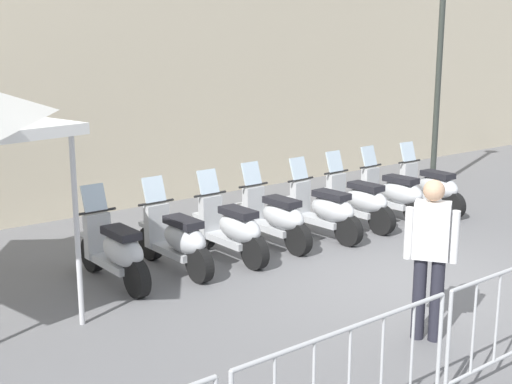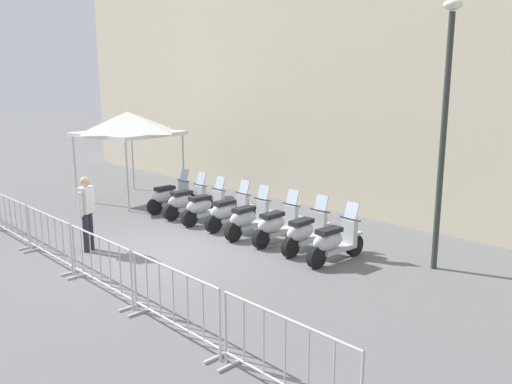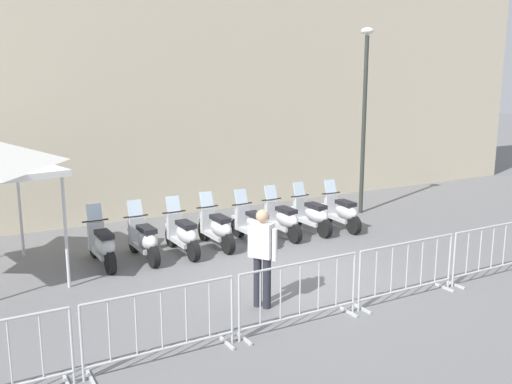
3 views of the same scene
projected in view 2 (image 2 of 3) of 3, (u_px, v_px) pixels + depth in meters
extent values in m
plane|color=slate|center=(165.00, 252.00, 11.71)|extent=(120.00, 120.00, 0.00)
cube|color=beige|center=(356.00, 27.00, 15.41)|extent=(27.90, 8.04, 10.90)
cylinder|color=black|center=(189.00, 200.00, 15.90)|extent=(0.23, 0.50, 0.48)
cylinder|color=black|center=(155.00, 207.00, 15.04)|extent=(0.23, 0.50, 0.48)
cube|color=#B7BABC|center=(172.00, 202.00, 15.46)|extent=(0.44, 0.91, 0.10)
ellipsoid|color=#B7BABC|center=(164.00, 196.00, 15.22)|extent=(0.52, 0.89, 0.40)
cube|color=black|center=(165.00, 188.00, 15.20)|extent=(0.39, 0.64, 0.10)
cube|color=#B7BABC|center=(184.00, 191.00, 15.71)|extent=(0.36, 0.20, 0.60)
cylinder|color=black|center=(183.00, 181.00, 15.64)|extent=(0.56, 0.14, 0.04)
cube|color=silver|center=(184.00, 175.00, 15.64)|extent=(0.34, 0.20, 0.35)
cube|color=#B7BABC|center=(188.00, 192.00, 15.84)|extent=(0.26, 0.35, 0.06)
cylinder|color=black|center=(205.00, 205.00, 15.25)|extent=(0.23, 0.50, 0.48)
cylinder|color=black|center=(171.00, 212.00, 14.39)|extent=(0.23, 0.50, 0.48)
cube|color=#B7BABC|center=(189.00, 207.00, 14.81)|extent=(0.44, 0.90, 0.10)
ellipsoid|color=#B7BABC|center=(181.00, 201.00, 14.57)|extent=(0.51, 0.89, 0.40)
cube|color=black|center=(181.00, 193.00, 14.54)|extent=(0.39, 0.64, 0.10)
cube|color=#B7BABC|center=(200.00, 196.00, 15.05)|extent=(0.36, 0.20, 0.60)
cylinder|color=black|center=(200.00, 185.00, 14.99)|extent=(0.56, 0.14, 0.04)
cube|color=silver|center=(201.00, 179.00, 14.99)|extent=(0.34, 0.20, 0.35)
cube|color=#B7BABC|center=(205.00, 196.00, 15.19)|extent=(0.26, 0.35, 0.06)
cylinder|color=black|center=(224.00, 210.00, 14.60)|extent=(0.23, 0.50, 0.48)
cylinder|color=black|center=(189.00, 218.00, 13.74)|extent=(0.23, 0.50, 0.48)
cube|color=#B7BABC|center=(207.00, 213.00, 14.16)|extent=(0.44, 0.91, 0.10)
ellipsoid|color=#B7BABC|center=(199.00, 206.00, 13.92)|extent=(0.51, 0.89, 0.40)
cube|color=black|center=(200.00, 198.00, 13.89)|extent=(0.39, 0.64, 0.10)
cube|color=#B7BABC|center=(219.00, 201.00, 14.40)|extent=(0.36, 0.20, 0.60)
cylinder|color=black|center=(219.00, 189.00, 14.34)|extent=(0.56, 0.14, 0.04)
cube|color=silver|center=(220.00, 183.00, 14.34)|extent=(0.34, 0.20, 0.35)
cube|color=#B7BABC|center=(224.00, 201.00, 14.54)|extent=(0.26, 0.35, 0.06)
cylinder|color=black|center=(248.00, 215.00, 14.04)|extent=(0.23, 0.50, 0.48)
cylinder|color=black|center=(214.00, 224.00, 13.18)|extent=(0.23, 0.50, 0.48)
cube|color=#B7BABC|center=(231.00, 218.00, 13.60)|extent=(0.44, 0.91, 0.10)
ellipsoid|color=#B7BABC|center=(223.00, 211.00, 13.36)|extent=(0.51, 0.89, 0.40)
cube|color=black|center=(224.00, 203.00, 13.34)|extent=(0.39, 0.64, 0.10)
cube|color=#B7BABC|center=(243.00, 205.00, 13.85)|extent=(0.36, 0.20, 0.60)
cylinder|color=black|center=(243.00, 194.00, 13.78)|extent=(0.56, 0.14, 0.04)
cube|color=silver|center=(244.00, 187.00, 13.78)|extent=(0.34, 0.20, 0.35)
cube|color=#B7BABC|center=(248.00, 206.00, 13.98)|extent=(0.26, 0.35, 0.06)
cylinder|color=black|center=(267.00, 222.00, 13.34)|extent=(0.21, 0.50, 0.48)
cylinder|color=black|center=(233.00, 232.00, 12.45)|extent=(0.21, 0.50, 0.48)
cube|color=#B7BABC|center=(251.00, 225.00, 12.89)|extent=(0.40, 0.90, 0.10)
ellipsoid|color=#B7BABC|center=(243.00, 218.00, 12.64)|extent=(0.48, 0.88, 0.40)
cube|color=black|center=(244.00, 209.00, 12.61)|extent=(0.36, 0.63, 0.10)
cube|color=#B7BABC|center=(262.00, 212.00, 13.14)|extent=(0.36, 0.19, 0.60)
cylinder|color=black|center=(262.00, 199.00, 13.08)|extent=(0.56, 0.12, 0.04)
cube|color=silver|center=(264.00, 192.00, 13.08)|extent=(0.34, 0.18, 0.35)
cube|color=#B7BABC|center=(267.00, 212.00, 13.29)|extent=(0.24, 0.35, 0.06)
cylinder|color=black|center=(296.00, 228.00, 12.76)|extent=(0.23, 0.50, 0.48)
cylinder|color=black|center=(261.00, 239.00, 11.90)|extent=(0.23, 0.50, 0.48)
cube|color=#B7BABC|center=(279.00, 232.00, 12.33)|extent=(0.44, 0.90, 0.10)
ellipsoid|color=#B7BABC|center=(271.00, 224.00, 12.08)|extent=(0.51, 0.89, 0.40)
cube|color=black|center=(272.00, 215.00, 12.06)|extent=(0.39, 0.64, 0.10)
cube|color=#B7BABC|center=(291.00, 218.00, 12.57)|extent=(0.36, 0.20, 0.60)
cylinder|color=black|center=(291.00, 204.00, 12.50)|extent=(0.56, 0.14, 0.04)
cube|color=silver|center=(293.00, 197.00, 12.50)|extent=(0.34, 0.20, 0.35)
cube|color=#B7BABC|center=(296.00, 218.00, 12.71)|extent=(0.26, 0.35, 0.06)
cylinder|color=black|center=(324.00, 235.00, 12.16)|extent=(0.22, 0.50, 0.48)
cylinder|color=black|center=(290.00, 247.00, 11.28)|extent=(0.22, 0.50, 0.48)
cube|color=#B7BABC|center=(308.00, 239.00, 11.71)|extent=(0.42, 0.90, 0.10)
ellipsoid|color=#B7BABC|center=(300.00, 232.00, 11.46)|extent=(0.49, 0.89, 0.40)
cube|color=black|center=(301.00, 222.00, 11.44)|extent=(0.37, 0.64, 0.10)
cube|color=#B7BABC|center=(320.00, 224.00, 11.96)|extent=(0.36, 0.19, 0.60)
cylinder|color=black|center=(320.00, 211.00, 11.89)|extent=(0.56, 0.13, 0.04)
cube|color=silver|center=(321.00, 203.00, 11.89)|extent=(0.34, 0.19, 0.35)
cube|color=#B7BABC|center=(324.00, 224.00, 12.10)|extent=(0.25, 0.35, 0.06)
cylinder|color=black|center=(354.00, 245.00, 11.41)|extent=(0.26, 0.50, 0.48)
cylinder|color=black|center=(317.00, 257.00, 10.61)|extent=(0.26, 0.50, 0.48)
cube|color=#B7BABC|center=(336.00, 249.00, 11.00)|extent=(0.49, 0.91, 0.10)
ellipsoid|color=#B7BABC|center=(328.00, 241.00, 10.77)|extent=(0.56, 0.90, 0.40)
cube|color=black|center=(329.00, 231.00, 10.75)|extent=(0.42, 0.65, 0.10)
cube|color=#B7BABC|center=(349.00, 233.00, 11.23)|extent=(0.36, 0.22, 0.60)
cylinder|color=black|center=(350.00, 219.00, 11.16)|extent=(0.55, 0.18, 0.04)
cube|color=silver|center=(352.00, 210.00, 11.16)|extent=(0.34, 0.22, 0.35)
cube|color=#B7BABC|center=(355.00, 233.00, 11.36)|extent=(0.27, 0.36, 0.06)
cube|color=#B2B5B7|center=(28.00, 248.00, 11.95)|extent=(0.13, 0.44, 0.04)
cylinder|color=#B2B5B7|center=(28.00, 227.00, 11.78)|extent=(0.04, 0.04, 1.05)
cylinder|color=#B2B5B7|center=(9.00, 198.00, 12.44)|extent=(2.13, 0.48, 0.04)
cylinder|color=#B2B5B7|center=(12.00, 232.00, 12.62)|extent=(2.13, 0.48, 0.04)
cylinder|color=#B2B5B7|center=(0.00, 210.00, 13.04)|extent=(0.02, 0.02, 0.87)
cylinder|color=#B2B5B7|center=(5.00, 213.00, 12.78)|extent=(0.02, 0.02, 0.87)
cylinder|color=#B2B5B7|center=(10.00, 215.00, 12.53)|extent=(0.02, 0.02, 0.87)
cylinder|color=#B2B5B7|center=(16.00, 218.00, 12.27)|extent=(0.02, 0.02, 0.87)
cylinder|color=#B2B5B7|center=(21.00, 221.00, 12.02)|extent=(0.02, 0.02, 0.87)
cube|color=#B2B5B7|center=(33.00, 250.00, 11.74)|extent=(0.13, 0.44, 0.04)
cube|color=#B2B5B7|center=(71.00, 273.00, 10.33)|extent=(0.13, 0.44, 0.04)
cylinder|color=#B2B5B7|center=(30.00, 228.00, 11.70)|extent=(0.04, 0.04, 1.05)
cylinder|color=#B2B5B7|center=(71.00, 250.00, 10.17)|extent=(0.04, 0.04, 1.05)
cylinder|color=#B2B5B7|center=(47.00, 215.00, 10.83)|extent=(2.13, 0.48, 0.04)
cylinder|color=#B2B5B7|center=(50.00, 254.00, 11.00)|extent=(2.13, 0.48, 0.04)
cylinder|color=#B2B5B7|center=(35.00, 228.00, 11.43)|extent=(0.02, 0.02, 0.87)
cylinder|color=#B2B5B7|center=(42.00, 231.00, 11.17)|extent=(0.02, 0.02, 0.87)
cylinder|color=#B2B5B7|center=(49.00, 234.00, 10.92)|extent=(0.02, 0.02, 0.87)
cylinder|color=#B2B5B7|center=(56.00, 238.00, 10.66)|extent=(0.02, 0.02, 0.87)
cylinder|color=#B2B5B7|center=(63.00, 242.00, 10.41)|extent=(0.02, 0.02, 0.87)
cube|color=#B2B5B7|center=(78.00, 277.00, 10.13)|extent=(0.13, 0.44, 0.04)
cube|color=#B2B5B7|center=(130.00, 307.00, 8.72)|extent=(0.13, 0.44, 0.04)
cylinder|color=#B2B5B7|center=(74.00, 251.00, 10.09)|extent=(0.04, 0.04, 1.05)
cylinder|color=#B2B5B7|center=(132.00, 281.00, 8.56)|extent=(0.04, 0.04, 1.05)
cylinder|color=#B2B5B7|center=(99.00, 237.00, 9.22)|extent=(2.13, 0.48, 0.04)
cylinder|color=#B2B5B7|center=(102.00, 283.00, 9.39)|extent=(2.13, 0.48, 0.04)
cylinder|color=#B2B5B7|center=(82.00, 251.00, 9.81)|extent=(0.02, 0.02, 0.87)
cylinder|color=#B2B5B7|center=(91.00, 255.00, 9.56)|extent=(0.02, 0.02, 0.87)
cylinder|color=#B2B5B7|center=(100.00, 260.00, 9.30)|extent=(0.02, 0.02, 0.87)
cylinder|color=#B2B5B7|center=(110.00, 265.00, 9.05)|extent=(0.02, 0.02, 0.87)
cylinder|color=#B2B5B7|center=(120.00, 270.00, 8.79)|extent=(0.02, 0.02, 0.87)
cube|color=#B2B5B7|center=(140.00, 313.00, 8.52)|extent=(0.13, 0.44, 0.04)
cube|color=#B2B5B7|center=(216.00, 357.00, 7.11)|extent=(0.13, 0.44, 0.04)
cylinder|color=#B2B5B7|center=(135.00, 283.00, 8.47)|extent=(0.04, 0.04, 1.05)
cylinder|color=#B2B5B7|center=(220.00, 326.00, 6.95)|extent=(0.04, 0.04, 1.05)
cylinder|color=#B2B5B7|center=(172.00, 269.00, 7.60)|extent=(2.13, 0.48, 0.04)
cylinder|color=#B2B5B7|center=(174.00, 323.00, 7.78)|extent=(2.13, 0.48, 0.04)
cylinder|color=#B2B5B7|center=(147.00, 283.00, 8.20)|extent=(0.02, 0.02, 0.87)
cylinder|color=#B2B5B7|center=(160.00, 290.00, 7.95)|extent=(0.02, 0.02, 0.87)
cylinder|color=#B2B5B7|center=(173.00, 296.00, 7.69)|extent=(0.02, 0.02, 0.87)
cylinder|color=#B2B5B7|center=(188.00, 304.00, 7.44)|extent=(0.02, 0.02, 0.87)
cylinder|color=#B2B5B7|center=(203.00, 311.00, 7.18)|extent=(0.02, 0.02, 0.87)
cube|color=#B2B5B7|center=(230.00, 365.00, 6.90)|extent=(0.13, 0.44, 0.04)
cylinder|color=#B2B5B7|center=(226.00, 329.00, 6.86)|extent=(0.04, 0.04, 1.05)
cylinder|color=#B2B5B7|center=(286.00, 318.00, 5.99)|extent=(2.13, 0.48, 0.04)
cylinder|color=#B2B5B7|center=(244.00, 332.00, 6.59)|extent=(0.02, 0.02, 0.87)
cylinder|color=#B2B5B7|center=(264.00, 341.00, 6.33)|extent=(0.02, 0.02, 0.87)
cylinder|color=#B2B5B7|center=(285.00, 352.00, 6.08)|extent=(0.02, 0.02, 0.87)
cylinder|color=#B2B5B7|center=(308.00, 364.00, 5.83)|extent=(0.02, 0.02, 0.87)
cylinder|color=#B2B5B7|center=(334.00, 376.00, 5.57)|extent=(0.02, 0.02, 0.87)
cylinder|color=#2D332D|center=(442.00, 146.00, 10.14)|extent=(0.12, 0.12, 5.09)
ellipsoid|color=silver|center=(453.00, 5.00, 9.60)|extent=(0.36, 0.36, 0.20)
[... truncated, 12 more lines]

